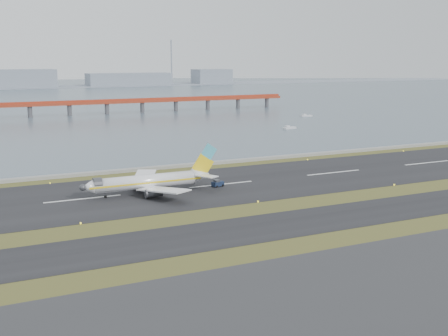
{
  "coord_description": "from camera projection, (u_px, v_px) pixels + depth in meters",
  "views": [
    {
      "loc": [
        -67.36,
        -114.8,
        36.56
      ],
      "look_at": [
        -2.81,
        22.0,
        6.65
      ],
      "focal_mm": 45.0,
      "sensor_mm": 36.0,
      "label": 1
    }
  ],
  "objects": [
    {
      "name": "far_shoreline",
      "position": [
        29.0,
        82.0,
        691.73
      ],
      "size": [
        1400.0,
        80.0,
        60.5
      ],
      "color": "gray",
      "rests_on": "ground"
    },
    {
      "name": "airliner",
      "position": [
        151.0,
        181.0,
        152.42
      ],
      "size": [
        38.52,
        32.89,
        12.8
      ],
      "color": "white",
      "rests_on": "ground"
    },
    {
      "name": "runway_strip",
      "position": [
        221.0,
        185.0,
        163.75
      ],
      "size": [
        1000.0,
        45.0,
        0.1
      ],
      "primitive_type": "cube",
      "color": "black",
      "rests_on": "ground"
    },
    {
      "name": "taxiway_strip",
      "position": [
        299.0,
        222.0,
        126.49
      ],
      "size": [
        1000.0,
        18.0,
        0.1
      ],
      "primitive_type": "cube",
      "color": "black",
      "rests_on": "ground"
    },
    {
      "name": "pushback_tug",
      "position": [
        218.0,
        183.0,
        160.8
      ],
      "size": [
        3.76,
        2.8,
        2.15
      ],
      "rotation": [
        0.0,
        0.0,
        0.3
      ],
      "color": "#15223C",
      "rests_on": "ground"
    },
    {
      "name": "red_pier",
      "position": [
        107.0,
        103.0,
        365.9
      ],
      "size": [
        260.0,
        5.0,
        10.2
      ],
      "color": "#9D321A",
      "rests_on": "ground"
    },
    {
      "name": "bay_water",
      "position": [
        35.0,
        96.0,
        545.26
      ],
      "size": [
        1400.0,
        800.0,
        1.3
      ],
      "primitive_type": "cube",
      "color": "#435560",
      "rests_on": "ground"
    },
    {
      "name": "seawall",
      "position": [
        184.0,
        165.0,
        190.28
      ],
      "size": [
        1000.0,
        2.5,
        1.0
      ],
      "primitive_type": "cube",
      "color": "gray",
      "rests_on": "ground"
    },
    {
      "name": "ground",
      "position": [
        273.0,
        209.0,
        137.14
      ],
      "size": [
        1000.0,
        1000.0,
        0.0
      ],
      "primitive_type": "plane",
      "color": "#3E4A1A",
      "rests_on": "ground"
    },
    {
      "name": "apron_strip",
      "position": [
        448.0,
        293.0,
        88.34
      ],
      "size": [
        1000.0,
        50.0,
        0.1
      ],
      "primitive_type": "cube",
      "color": "#2F2F32",
      "rests_on": "ground"
    },
    {
      "name": "workboat_far",
      "position": [
        306.0,
        116.0,
        352.11
      ],
      "size": [
        7.48,
        2.59,
        1.8
      ],
      "rotation": [
        0.0,
        0.0,
        -0.04
      ],
      "color": "silver",
      "rests_on": "ground"
    },
    {
      "name": "workboat_near",
      "position": [
        289.0,
        128.0,
        291.27
      ],
      "size": [
        8.07,
        4.15,
        1.87
      ],
      "rotation": [
        0.0,
        0.0,
        0.23
      ],
      "color": "silver",
      "rests_on": "ground"
    }
  ]
}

